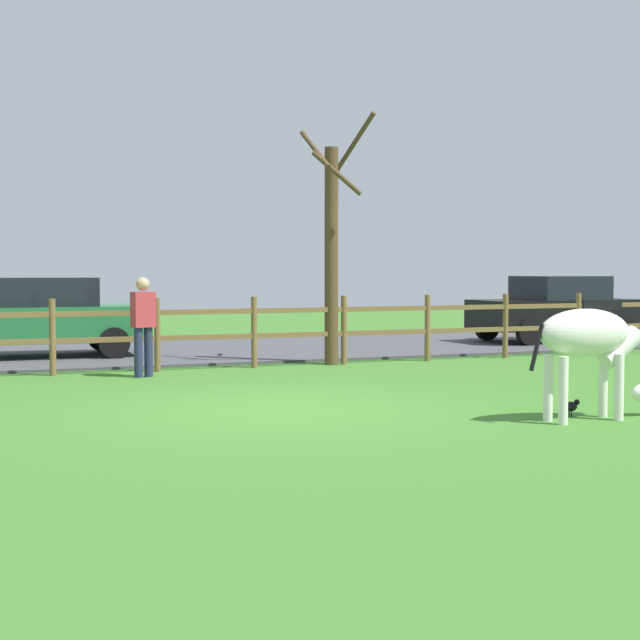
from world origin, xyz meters
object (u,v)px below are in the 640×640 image
object	(u,v)px
bare_tree	(332,246)
zebra	(590,341)
crow_on_grass	(571,406)
visitor_left_of_tree	(143,322)
parked_car_black	(556,308)
parked_car_green	(40,316)

from	to	relation	value
bare_tree	zebra	distance (m)	7.25
bare_tree	crow_on_grass	distance (m)	7.14
bare_tree	visitor_left_of_tree	world-z (taller)	bare_tree
zebra	bare_tree	bearing A→B (deg)	92.81
zebra	parked_car_black	distance (m)	11.93
bare_tree	visitor_left_of_tree	distance (m)	3.95
parked_car_green	parked_car_black	xyz separation A→B (m)	(11.90, -0.27, 0.00)
zebra	crow_on_grass	distance (m)	0.86
bare_tree	parked_car_black	distance (m)	7.62
zebra	visitor_left_of_tree	size ratio (longest dim) A/B	1.18
zebra	visitor_left_of_tree	bearing A→B (deg)	122.20
parked_car_black	visitor_left_of_tree	distance (m)	11.19
zebra	parked_car_black	world-z (taller)	parked_car_black
bare_tree	parked_car_green	distance (m)	5.98
parked_car_black	visitor_left_of_tree	bearing A→B (deg)	-161.37
parked_car_black	bare_tree	bearing A→B (deg)	-158.02
crow_on_grass	parked_car_black	world-z (taller)	parked_car_black
crow_on_grass	visitor_left_of_tree	distance (m)	7.29
crow_on_grass	parked_car_black	size ratio (longest dim) A/B	0.05
zebra	visitor_left_of_tree	distance (m)	7.52
parked_car_green	visitor_left_of_tree	distance (m)	4.06
visitor_left_of_tree	crow_on_grass	bearing A→B (deg)	-56.66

